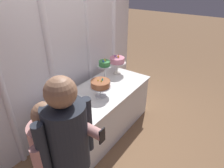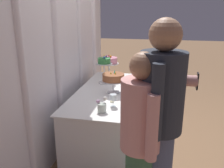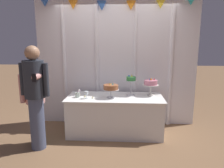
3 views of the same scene
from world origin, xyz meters
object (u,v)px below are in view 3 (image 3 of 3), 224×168
at_px(cake_table, 115,115).
at_px(tealight_far_left, 85,96).
at_px(cake_display_center, 131,81).
at_px(tealight_near_left, 93,98).
at_px(wine_glass, 86,93).
at_px(flower_vase, 78,94).
at_px(cake_display_rightmost, 151,83).
at_px(cake_display_leftmost, 111,88).
at_px(guest_man_pink_jacket, 35,94).
at_px(guest_girl_blue_dress, 35,99).

distance_m(cake_table, tealight_far_left, 0.69).
bearing_deg(cake_display_center, tealight_near_left, -159.66).
bearing_deg(wine_glass, flower_vase, 155.13).
bearing_deg(cake_table, cake_display_rightmost, 12.14).
xyz_separation_m(cake_table, flower_vase, (-0.70, -0.08, 0.43)).
height_order(cake_display_leftmost, cake_display_center, cake_display_center).
bearing_deg(wine_glass, tealight_near_left, 16.32).
bearing_deg(cake_table, guest_man_pink_jacket, -151.84).
relative_size(cake_table, guest_girl_blue_dress, 1.23).
relative_size(cake_display_leftmost, tealight_far_left, 8.18).
relative_size(cake_display_leftmost, guest_girl_blue_dress, 0.20).
relative_size(wine_glass, flower_vase, 0.87).
relative_size(cake_table, cake_display_rightmost, 5.31).
relative_size(cake_display_leftmost, cake_display_rightmost, 0.88).
xyz_separation_m(cake_display_rightmost, guest_girl_blue_dress, (-2.01, -0.69, -0.16)).
bearing_deg(guest_man_pink_jacket, tealight_far_left, 41.83).
height_order(cake_display_center, tealight_near_left, cake_display_center).
distance_m(cake_display_rightmost, tealight_near_left, 1.15).
distance_m(cake_display_rightmost, tealight_far_left, 1.29).
relative_size(cake_display_leftmost, cake_display_center, 0.73).
bearing_deg(tealight_near_left, flower_vase, 170.28).
bearing_deg(cake_display_leftmost, guest_girl_blue_dress, -159.26).
bearing_deg(guest_man_pink_jacket, cake_display_center, 27.35).
bearing_deg(guest_girl_blue_dress, guest_man_pink_jacket, -63.52).
distance_m(cake_display_rightmost, wine_glass, 1.26).
bearing_deg(cake_table, flower_vase, -173.50).
xyz_separation_m(cake_display_center, tealight_near_left, (-0.71, -0.26, -0.28)).
xyz_separation_m(cake_display_leftmost, tealight_far_left, (-0.50, 0.02, -0.18)).
xyz_separation_m(cake_table, guest_man_pink_jacket, (-1.26, -0.67, 0.58)).
xyz_separation_m(tealight_far_left, guest_man_pink_jacket, (-0.69, -0.61, 0.20)).
bearing_deg(cake_display_rightmost, cake_display_center, -178.11).
relative_size(cake_display_center, tealight_far_left, 11.25).
distance_m(cake_display_leftmost, cake_display_rightmost, 0.79).
bearing_deg(cake_display_leftmost, flower_vase, -179.45).
bearing_deg(flower_vase, tealight_far_left, 9.41).
bearing_deg(flower_vase, guest_man_pink_jacket, -133.21).
distance_m(cake_display_leftmost, cake_display_center, 0.44).
bearing_deg(guest_man_pink_jacket, tealight_near_left, 32.65).
xyz_separation_m(tealight_near_left, guest_girl_blue_dress, (-0.91, -0.42, 0.08)).
height_order(cake_table, cake_display_leftmost, cake_display_leftmost).
bearing_deg(cake_display_center, flower_vase, -167.93).
bearing_deg(tealight_far_left, wine_glass, -64.91).
bearing_deg(flower_vase, cake_display_rightmost, 9.31).
bearing_deg(cake_table, tealight_far_left, -174.17).
distance_m(cake_display_center, guest_girl_blue_dress, 1.77).
relative_size(wine_glass, guest_girl_blue_dress, 0.09).
xyz_separation_m(flower_vase, tealight_far_left, (0.13, 0.02, -0.05)).
distance_m(cake_display_center, flower_vase, 1.05).
height_order(cake_display_leftmost, cake_display_rightmost, cake_display_rightmost).
xyz_separation_m(cake_display_rightmost, flower_vase, (-1.39, -0.23, -0.18)).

